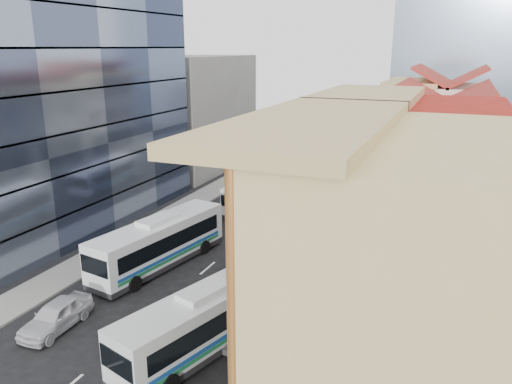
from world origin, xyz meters
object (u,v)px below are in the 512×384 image
at_px(bus_right, 206,318).
at_px(sedan_left, 56,315).
at_px(office_tower, 41,48).
at_px(bus_left_near, 159,242).
at_px(shophouse_tan, 402,286).
at_px(bus_left_far, 258,191).

relative_size(bus_right, sedan_left, 2.34).
distance_m(office_tower, bus_left_near, 19.61).
xyz_separation_m(shophouse_tan, sedan_left, (-18.10, -0.16, -5.21)).
bearing_deg(bus_left_far, shophouse_tan, -50.63).
distance_m(shophouse_tan, sedan_left, 18.84).
bearing_deg(bus_right, bus_left_near, 152.21).
relative_size(bus_left_far, bus_right, 0.92).
bearing_deg(office_tower, shophouse_tan, -24.30).
xyz_separation_m(shophouse_tan, bus_right, (-9.50, 1.30, -4.25)).
height_order(shophouse_tan, bus_left_near, shophouse_tan).
relative_size(office_tower, sedan_left, 6.43).
height_order(shophouse_tan, bus_left_far, shophouse_tan).
height_order(bus_left_near, sedan_left, bus_left_near).
xyz_separation_m(office_tower, sedan_left, (12.90, -14.16, -14.21)).
distance_m(shophouse_tan, bus_left_far, 29.49).
xyz_separation_m(bus_left_near, sedan_left, (-0.79, -9.24, -1.06)).
xyz_separation_m(shophouse_tan, bus_left_near, (-17.31, 9.09, -4.15)).
height_order(bus_right, sedan_left, bus_right).
bearing_deg(bus_left_far, bus_right, -68.19).
bearing_deg(sedan_left, shophouse_tan, -1.22).
height_order(shophouse_tan, bus_right, shophouse_tan).
bearing_deg(bus_left_near, office_tower, 170.37).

